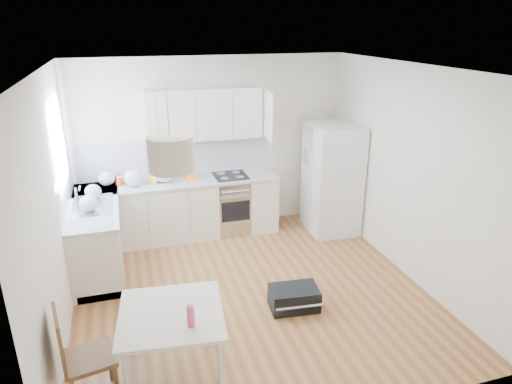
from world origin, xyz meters
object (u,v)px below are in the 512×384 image
Objects in this scene: refrigerator at (333,179)px; gym_bag at (294,298)px; dining_table at (171,320)px; dining_chair at (89,355)px.

gym_bag is at bearing -123.44° from refrigerator.
dining_table is 0.74m from dining_chair.
refrigerator reaches higher than gym_bag.
gym_bag is (2.19, 0.80, -0.35)m from dining_chair.
dining_table is (-2.83, -2.62, -0.21)m from refrigerator.
gym_bag is (-1.35, -1.88, -0.73)m from refrigerator.
dining_chair is at bearing -140.58° from refrigerator.
dining_chair is at bearing -168.40° from dining_table.
refrigerator reaches higher than dining_chair.
refrigerator is at bearing 26.19° from dining_chair.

